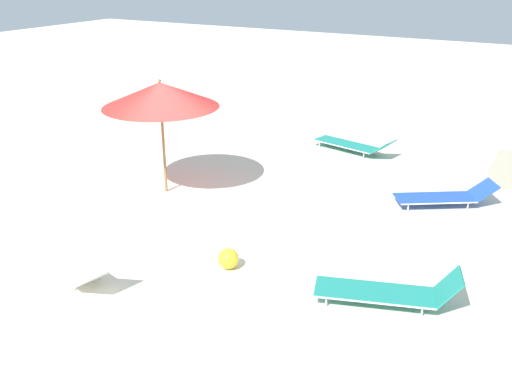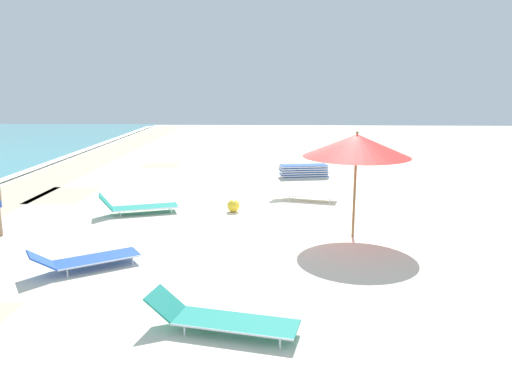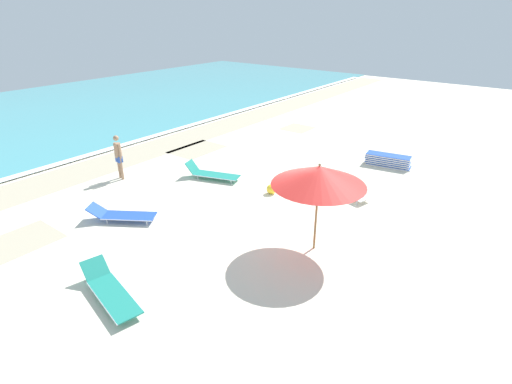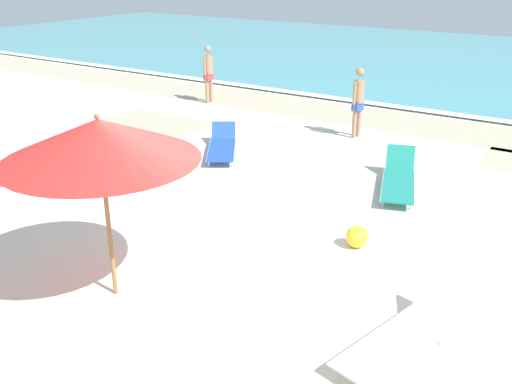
{
  "view_description": "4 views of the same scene",
  "coord_description": "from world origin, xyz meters",
  "px_view_note": "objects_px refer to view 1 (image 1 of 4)",
  "views": [
    {
      "loc": [
        8.39,
        6.42,
        4.89
      ],
      "look_at": [
        -0.39,
        1.44,
        0.74
      ],
      "focal_mm": 40.0,
      "sensor_mm": 36.0,
      "label": 1
    },
    {
      "loc": [
        -12.55,
        0.7,
        3.66
      ],
      "look_at": [
        -0.88,
        1.11,
        1.06
      ],
      "focal_mm": 35.0,
      "sensor_mm": 36.0,
      "label": 2
    },
    {
      "loc": [
        -9.57,
        -5.74,
        6.15
      ],
      "look_at": [
        -0.13,
        1.49,
        0.66
      ],
      "focal_mm": 28.0,
      "sensor_mm": 36.0,
      "label": 3
    },
    {
      "loc": [
        4.28,
        -5.82,
        4.3
      ],
      "look_at": [
        -0.05,
        0.89,
        0.99
      ],
      "focal_mm": 40.0,
      "sensor_mm": 36.0,
      "label": 4
    }
  ],
  "objects_px": {
    "sun_lounger_under_umbrella": "(72,265)",
    "sun_lounger_beside_umbrella": "(354,145)",
    "beach_ball": "(228,259)",
    "sun_lounger_near_water_right": "(445,196)",
    "sun_lounger_near_water_left": "(389,291)",
    "beach_umbrella": "(160,95)"
  },
  "relations": [
    {
      "from": "sun_lounger_under_umbrella",
      "to": "sun_lounger_beside_umbrella",
      "type": "relative_size",
      "value": 0.91
    },
    {
      "from": "sun_lounger_under_umbrella",
      "to": "beach_ball",
      "type": "relative_size",
      "value": 5.96
    },
    {
      "from": "sun_lounger_under_umbrella",
      "to": "sun_lounger_near_water_right",
      "type": "bearing_deg",
      "value": 156.54
    },
    {
      "from": "sun_lounger_near_water_left",
      "to": "beach_umbrella",
      "type": "bearing_deg",
      "value": -127.21
    },
    {
      "from": "sun_lounger_under_umbrella",
      "to": "sun_lounger_near_water_left",
      "type": "height_order",
      "value": "sun_lounger_near_water_left"
    },
    {
      "from": "beach_umbrella",
      "to": "sun_lounger_under_umbrella",
      "type": "xyz_separation_m",
      "value": [
        3.74,
        0.97,
        -1.99
      ]
    },
    {
      "from": "beach_ball",
      "to": "sun_lounger_beside_umbrella",
      "type": "bearing_deg",
      "value": -176.92
    },
    {
      "from": "beach_umbrella",
      "to": "sun_lounger_near_water_left",
      "type": "bearing_deg",
      "value": 71.31
    },
    {
      "from": "sun_lounger_under_umbrella",
      "to": "sun_lounger_near_water_right",
      "type": "distance_m",
      "value": 7.64
    },
    {
      "from": "sun_lounger_under_umbrella",
      "to": "beach_ball",
      "type": "height_order",
      "value": "sun_lounger_under_umbrella"
    },
    {
      "from": "beach_umbrella",
      "to": "sun_lounger_near_water_right",
      "type": "bearing_deg",
      "value": 112.12
    },
    {
      "from": "sun_lounger_near_water_left",
      "to": "beach_ball",
      "type": "bearing_deg",
      "value": -102.44
    },
    {
      "from": "sun_lounger_under_umbrella",
      "to": "sun_lounger_beside_umbrella",
      "type": "distance_m",
      "value": 8.66
    },
    {
      "from": "sun_lounger_near_water_left",
      "to": "sun_lounger_near_water_right",
      "type": "relative_size",
      "value": 1.07
    },
    {
      "from": "sun_lounger_near_water_right",
      "to": "beach_ball",
      "type": "bearing_deg",
      "value": -63.03
    },
    {
      "from": "sun_lounger_beside_umbrella",
      "to": "beach_umbrella",
      "type": "bearing_deg",
      "value": -16.82
    },
    {
      "from": "beach_umbrella",
      "to": "beach_ball",
      "type": "relative_size",
      "value": 7.06
    },
    {
      "from": "sun_lounger_near_water_right",
      "to": "beach_umbrella",
      "type": "bearing_deg",
      "value": -101.13
    },
    {
      "from": "beach_umbrella",
      "to": "sun_lounger_near_water_right",
      "type": "xyz_separation_m",
      "value": [
        -2.3,
        5.65,
        -1.99
      ]
    },
    {
      "from": "sun_lounger_beside_umbrella",
      "to": "sun_lounger_under_umbrella",
      "type": "bearing_deg",
      "value": 1.28
    },
    {
      "from": "beach_umbrella",
      "to": "sun_lounger_near_water_right",
      "type": "relative_size",
      "value": 1.22
    },
    {
      "from": "sun_lounger_beside_umbrella",
      "to": "sun_lounger_near_water_left",
      "type": "bearing_deg",
      "value": 37.31
    }
  ]
}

